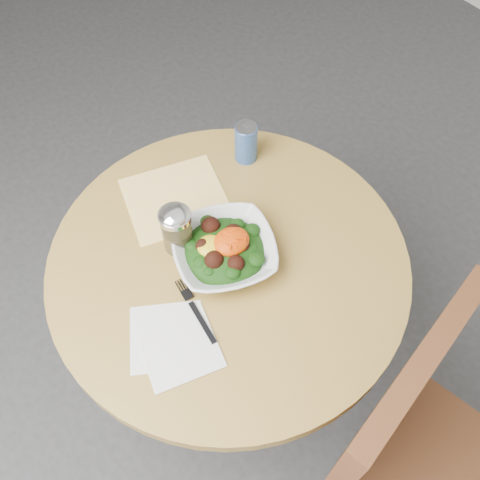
{
  "coord_description": "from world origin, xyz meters",
  "views": [
    {
      "loc": [
        -0.4,
        -0.57,
        1.88
      ],
      "look_at": [
        0.03,
        -0.01,
        0.81
      ],
      "focal_mm": 40.0,
      "sensor_mm": 36.0,
      "label": 1
    }
  ],
  "objects_px": {
    "chair": "(414,455)",
    "spice_shaker": "(177,229)",
    "salad_bowl": "(224,250)",
    "beverage_can": "(246,142)"
  },
  "relations": [
    {
      "from": "chair",
      "to": "spice_shaker",
      "type": "height_order",
      "value": "chair"
    },
    {
      "from": "spice_shaker",
      "to": "beverage_can",
      "type": "height_order",
      "value": "spice_shaker"
    },
    {
      "from": "salad_bowl",
      "to": "beverage_can",
      "type": "relative_size",
      "value": 2.67
    },
    {
      "from": "salad_bowl",
      "to": "beverage_can",
      "type": "distance_m",
      "value": 0.34
    },
    {
      "from": "chair",
      "to": "beverage_can",
      "type": "height_order",
      "value": "chair"
    },
    {
      "from": "chair",
      "to": "spice_shaker",
      "type": "bearing_deg",
      "value": 102.88
    },
    {
      "from": "spice_shaker",
      "to": "beverage_can",
      "type": "xyz_separation_m",
      "value": [
        0.32,
        0.13,
        -0.01
      ]
    },
    {
      "from": "spice_shaker",
      "to": "beverage_can",
      "type": "bearing_deg",
      "value": 22.9
    },
    {
      "from": "beverage_can",
      "to": "spice_shaker",
      "type": "bearing_deg",
      "value": -157.1
    },
    {
      "from": "spice_shaker",
      "to": "salad_bowl",
      "type": "bearing_deg",
      "value": -55.62
    }
  ]
}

